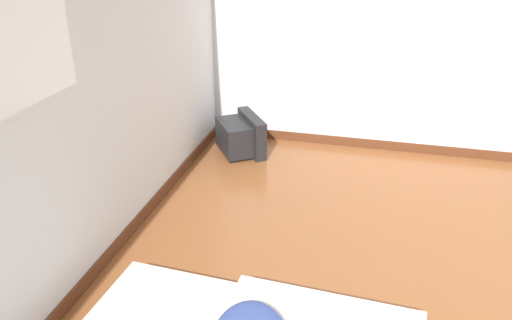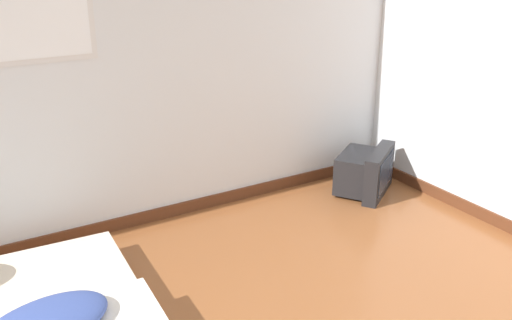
% 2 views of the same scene
% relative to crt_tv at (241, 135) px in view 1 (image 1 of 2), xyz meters
% --- Properties ---
extents(wall_back, '(8.09, 0.08, 2.60)m').
position_rel_crt_tv_xyz_m(wall_back, '(-2.43, 0.42, 1.11)').
color(wall_back, silver).
rests_on(wall_back, ground_plane).
extents(crt_tv, '(0.61, 0.57, 0.37)m').
position_rel_crt_tv_xyz_m(crt_tv, '(0.00, 0.00, 0.00)').
color(crt_tv, black).
rests_on(crt_tv, ground_plane).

